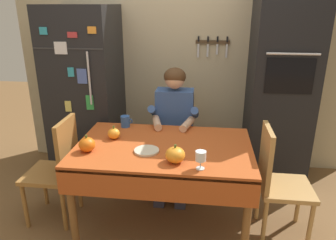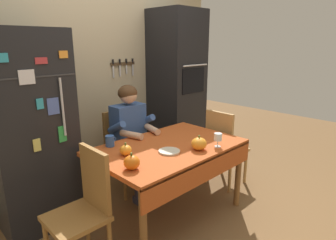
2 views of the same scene
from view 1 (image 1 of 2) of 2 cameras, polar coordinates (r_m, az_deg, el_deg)
The scene contains 15 objects.
ground_plane at distance 2.87m, azimuth -1.00°, elevation -18.92°, with size 10.00×10.00×0.00m, color brown.
back_wall_assembly at distance 3.61m, azimuth 2.69°, elevation 11.94°, with size 3.70×0.13×2.60m.
refrigerator at distance 3.53m, azimuth -14.36°, elevation 4.54°, with size 0.68×0.71×1.80m.
wall_oven at distance 3.38m, azimuth 19.38°, elevation 5.96°, with size 0.60×0.64×2.10m.
dining_table at distance 2.58m, azimuth -0.86°, elevation -6.43°, with size 1.40×0.90×0.74m.
chair_behind_person at distance 3.36m, azimuth 1.37°, elevation -2.68°, with size 0.40×0.40×0.93m.
seated_person at distance 3.10m, azimuth 1.06°, elevation -0.16°, with size 0.47×0.55×1.25m.
chair_left_side at distance 2.90m, azimuth -18.97°, elevation -7.73°, with size 0.40×0.40×0.93m.
chair_right_side at distance 2.70m, azimuth 18.77°, elevation -9.80°, with size 0.40×0.40×0.93m.
coffee_mug at distance 2.95m, azimuth -7.58°, elevation -0.25°, with size 0.11×0.08×0.10m.
wine_glass at distance 2.19m, azimuth 5.85°, elevation -6.51°, with size 0.07×0.07×0.13m.
pumpkin_large at distance 2.71m, azimuth -9.60°, elevation -2.39°, with size 0.10×0.10×0.11m.
pumpkin_medium at distance 2.28m, azimuth 1.30°, elevation -6.23°, with size 0.14×0.14×0.14m.
pumpkin_small at distance 2.52m, azimuth -14.21°, elevation -4.25°, with size 0.13×0.13×0.13m.
serving_tray at distance 2.46m, azimuth -3.82°, elevation -5.47°, with size 0.19×0.19×0.02m, color beige.
Camera 1 is at (0.32, -2.21, 1.81)m, focal length 34.26 mm.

